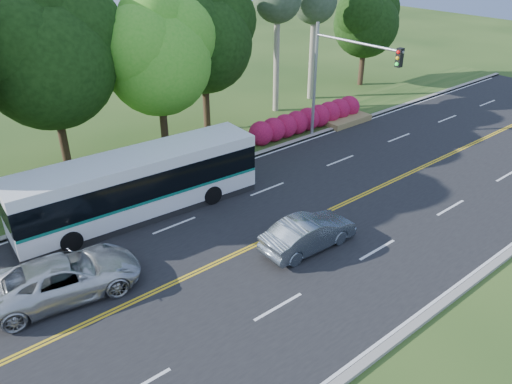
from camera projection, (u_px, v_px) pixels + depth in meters
ground at (324, 213)px, 23.33m from camera, size 120.00×120.00×0.00m
road at (324, 213)px, 23.33m from camera, size 60.00×14.00×0.02m
curb_north at (232, 162)px, 28.16m from camera, size 60.00×0.30×0.15m
curb_south at (465, 287)px, 18.43m from camera, size 60.00×0.30×0.15m
grass_verge at (213, 153)px, 29.44m from camera, size 60.00×4.00×0.10m
lane_markings at (323, 213)px, 23.27m from camera, size 57.60×13.82×0.00m
tree_row at (90, 40)px, 25.53m from camera, size 44.70×9.10×13.84m
bougainvillea_hedge at (310, 119)px, 32.57m from camera, size 9.50×2.25×1.50m
traffic_signal at (339, 69)px, 28.45m from camera, size 0.42×6.10×7.00m
transit_bus at (139, 186)px, 22.58m from camera, size 11.40×3.12×2.95m
sedan at (309, 233)px, 20.50m from camera, size 4.30×1.64×1.40m
suv at (64, 277)px, 17.85m from camera, size 5.72×3.29×1.50m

